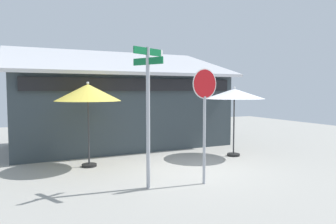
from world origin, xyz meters
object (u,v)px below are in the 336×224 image
at_px(street_sign_post, 148,103).
at_px(patio_umbrella_mustard_left, 88,93).
at_px(stop_sign, 205,105).
at_px(patio_umbrella_ivory_center, 234,95).

relative_size(street_sign_post, patio_umbrella_mustard_left, 1.29).
relative_size(street_sign_post, stop_sign, 1.16).
relative_size(stop_sign, patio_umbrella_mustard_left, 1.11).
xyz_separation_m(street_sign_post, patio_umbrella_ivory_center, (4.05, 2.05, 0.14)).
xyz_separation_m(street_sign_post, patio_umbrella_mustard_left, (-0.82, 2.68, 0.20)).
bearing_deg(street_sign_post, patio_umbrella_ivory_center, 26.87).
height_order(street_sign_post, stop_sign, street_sign_post).
distance_m(stop_sign, patio_umbrella_ivory_center, 3.58).
distance_m(street_sign_post, patio_umbrella_ivory_center, 4.54).
bearing_deg(patio_umbrella_ivory_center, stop_sign, -139.02).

